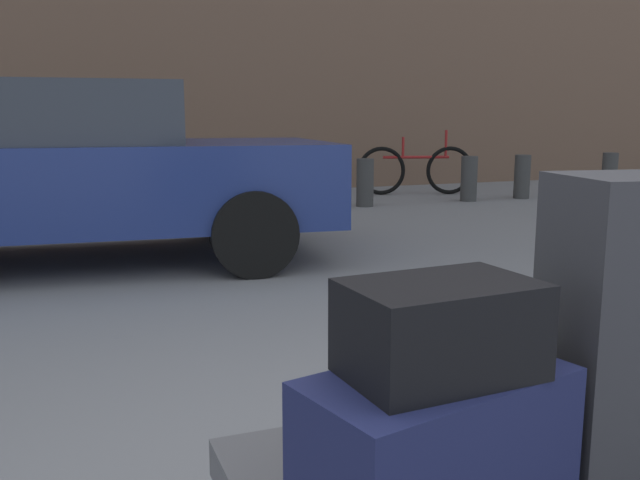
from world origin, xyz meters
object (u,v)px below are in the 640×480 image
Objects in this scene: bollard_kerb_mid at (469,179)px; duffel_bag_olive_front_right at (518,376)px; bollard_kerb_near at (365,183)px; parked_car at (47,169)px; bollard_corner at (609,173)px; duffel_bag_navy_stacked_top at (436,451)px; duffel_bag_black_topmost_pile at (440,329)px; bicycle_leaning at (416,170)px; bollard_kerb_far at (522,177)px; suitcase_charcoal_rear_left at (640,328)px.

duffel_bag_olive_front_right is at bearing -122.19° from bollard_kerb_mid.
parked_car is at bearing -148.39° from bollard_kerb_near.
bollard_kerb_near and bollard_corner have the same top height.
duffel_bag_navy_stacked_top reaches higher than bollard_kerb_near.
duffel_bag_black_topmost_pile is at bearing -123.55° from bollard_kerb_mid.
duffel_bag_navy_stacked_top is at bearing -118.59° from bicycle_leaning.
duffel_bag_black_topmost_pile is 7.67m from bollard_kerb_near.
bollard_kerb_mid is (4.65, 7.01, -0.45)m from duffel_bag_black_topmost_pile.
bicycle_leaning is 1.03m from bollard_kerb_mid.
parked_car is at bearing -159.51° from bollard_kerb_far.
duffel_bag_olive_front_right is at bearing 123.58° from suitcase_charcoal_rear_left.
bollard_kerb_mid is (1.58, 0.00, 0.00)m from bollard_kerb_near.
duffel_bag_navy_stacked_top is 8.42m from bollard_kerb_mid.
bollard_kerb_near is 1.00× the size of bollard_kerb_far.
duffel_bag_black_topmost_pile is 4.72m from parked_car.
bollard_corner is (2.48, 0.00, 0.00)m from bollard_kerb_mid.
duffel_bag_olive_front_right is at bearing 31.10° from duffel_bag_black_topmost_pile.
bollard_kerb_mid is at bearing 69.17° from suitcase_charcoal_rear_left.
parked_car is 6.73m from bollard_kerb_far.
bicycle_leaning reaches higher than duffel_bag_olive_front_right.
suitcase_charcoal_rear_left is 0.16× the size of parked_car.
suitcase_charcoal_rear_left is 0.41× the size of bicycle_leaning.
duffel_bag_olive_front_right is 0.58m from duffel_bag_black_topmost_pile.
parked_car reaches higher than bollard_kerb_near.
suitcase_charcoal_rear_left is 8.12m from bollard_kerb_mid.
suitcase_charcoal_rear_left is 8.84m from bicycle_leaning.
bollard_kerb_far is 1.59m from bollard_corner.
bollard_kerb_mid is (4.11, 6.99, -0.38)m from suitcase_charcoal_rear_left.
duffel_bag_olive_front_right is at bearing -127.30° from bollard_kerb_far.
duffel_bag_black_topmost_pile is at bearing -167.66° from suitcase_charcoal_rear_left.
bollard_kerb_far is at bearing 38.42° from duffel_bag_navy_stacked_top.
suitcase_charcoal_rear_left is 9.62m from bollard_corner.
parked_car is at bearing -156.49° from bollard_kerb_mid.
bicycle_leaning reaches higher than bollard_kerb_far.
parked_car is 7.16× the size of bollard_corner.
bicycle_leaning is at bearing 160.57° from bollard_corner.
parked_car is 2.61× the size of bicycle_leaning.
bicycle_leaning is at bearing 58.37° from duffel_bag_olive_front_right.
parked_car is (-0.75, 4.66, 0.00)m from duffel_bag_black_topmost_pile.
duffel_bag_olive_front_right reaches higher than bollard_kerb_near.
duffel_bag_olive_front_right is at bearing 21.73° from duffel_bag_navy_stacked_top.
parked_car is (-0.75, 4.66, 0.26)m from duffel_bag_navy_stacked_top.
parked_car is 7.16× the size of bollard_kerb_near.
duffel_bag_navy_stacked_top reaches higher than duffel_bag_olive_front_right.
parked_car reaches higher than bicycle_leaning.
parked_car is at bearing 100.51° from duffel_bag_olive_front_right.
bollard_kerb_near is at bearing 180.00° from bollard_corner.
suitcase_charcoal_rear_left is at bearing -70.61° from duffel_bag_olive_front_right.
duffel_bag_navy_stacked_top is 0.89× the size of bollard_kerb_near.
bollard_kerb_far is at bearing 0.00° from bollard_kerb_mid.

